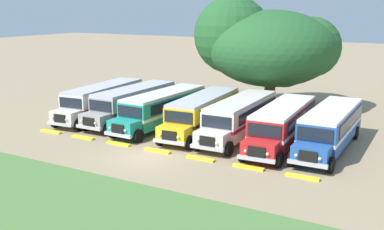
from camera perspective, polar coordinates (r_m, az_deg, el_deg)
ground_plane at (r=30.33m, az=-6.01°, el=-5.36°), size 220.00×220.00×0.00m
foreground_grass_strip at (r=23.79m, az=-19.74°, el=-11.48°), size 80.00×11.68×0.01m
parked_bus_slot_0 at (r=41.98m, az=-11.05°, el=1.93°), size 3.45×10.96×2.82m
parked_bus_slot_1 at (r=40.27m, az=-7.28°, el=1.60°), size 2.70×10.84×2.82m
parked_bus_slot_2 at (r=37.92m, az=-3.65°, el=0.95°), size 2.88×10.86×2.82m
parked_bus_slot_3 at (r=36.36m, az=1.36°, el=0.44°), size 3.42×10.95×2.82m
parked_bus_slot_4 at (r=35.09m, az=5.98°, el=-0.10°), size 2.98×10.88×2.82m
parked_bus_slot_5 at (r=33.39m, az=11.16°, el=-0.98°), size 3.19×10.91×2.82m
parked_bus_slot_6 at (r=33.23m, az=16.78°, el=-1.37°), size 2.80×10.85×2.82m
curb_wheelstop_0 at (r=37.90m, az=-17.07°, el=-1.97°), size 2.00×0.36×0.15m
curb_wheelstop_1 at (r=35.60m, az=-13.34°, el=-2.71°), size 2.00×0.36×0.15m
curb_wheelstop_2 at (r=33.47m, az=-9.10°, el=-3.53°), size 2.00×0.36×0.15m
curb_wheelstop_3 at (r=31.56m, az=-4.32°, el=-4.44°), size 2.00×0.36×0.15m
curb_wheelstop_4 at (r=29.90m, az=1.05°, el=-5.41°), size 2.00×0.36×0.15m
curb_wheelstop_5 at (r=28.55m, az=7.01°, el=-6.44°), size 2.00×0.36×0.15m
curb_wheelstop_6 at (r=27.53m, az=13.51°, el=-7.47°), size 2.00×0.36×0.15m
broad_shade_tree at (r=44.53m, az=9.54°, el=8.37°), size 13.23×13.07×10.70m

